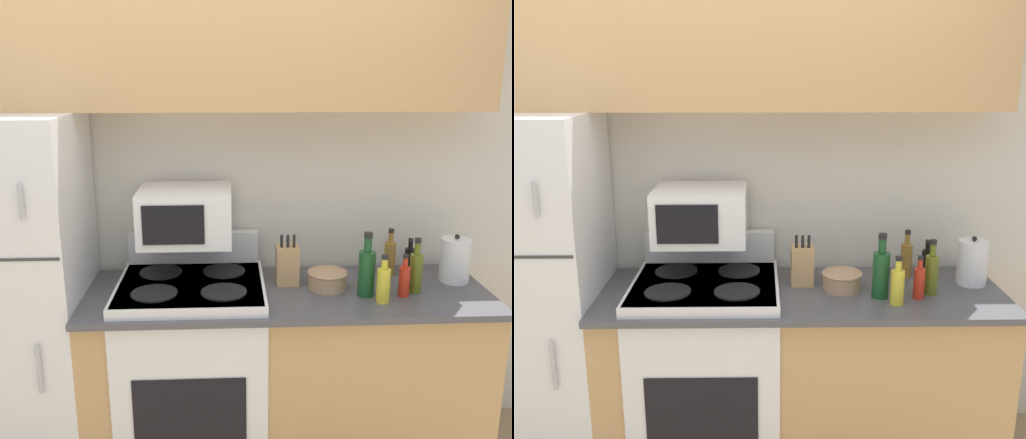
% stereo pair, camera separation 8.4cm
% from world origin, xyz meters
% --- Properties ---
extents(wall_back, '(8.00, 0.05, 2.55)m').
position_xyz_m(wall_back, '(0.00, 0.66, 1.27)').
color(wall_back, silver).
rests_on(wall_back, ground_plane).
extents(lower_cabinets, '(1.88, 0.65, 0.90)m').
position_xyz_m(lower_cabinets, '(0.37, 0.30, 0.45)').
color(lower_cabinets, tan).
rests_on(lower_cabinets, ground_plane).
extents(refrigerator, '(0.73, 0.65, 1.72)m').
position_xyz_m(refrigerator, '(-0.94, 0.31, 0.86)').
color(refrigerator, white).
rests_on(refrigerator, ground_plane).
extents(upper_cabinets, '(2.61, 0.31, 0.68)m').
position_xyz_m(upper_cabinets, '(0.00, 0.48, 2.06)').
color(upper_cabinets, tan).
rests_on(upper_cabinets, refrigerator).
extents(stove, '(0.68, 0.63, 1.11)m').
position_xyz_m(stove, '(-0.09, 0.29, 0.49)').
color(stove, white).
rests_on(stove, ground_plane).
extents(microwave, '(0.43, 0.36, 0.25)m').
position_xyz_m(microwave, '(-0.11, 0.41, 1.24)').
color(microwave, white).
rests_on(microwave, stove).
extents(knife_block, '(0.11, 0.11, 0.25)m').
position_xyz_m(knife_block, '(0.37, 0.38, 0.99)').
color(knife_block, tan).
rests_on(knife_block, lower_cabinets).
extents(bowl, '(0.19, 0.19, 0.09)m').
position_xyz_m(bowl, '(0.55, 0.30, 0.94)').
color(bowl, tan).
rests_on(bowl, lower_cabinets).
extents(bottle_olive_oil, '(0.06, 0.06, 0.26)m').
position_xyz_m(bottle_olive_oil, '(0.95, 0.24, 1.00)').
color(bottle_olive_oil, '#5B6619').
rests_on(bottle_olive_oil, lower_cabinets).
extents(bottle_cooking_spray, '(0.06, 0.06, 0.22)m').
position_xyz_m(bottle_cooking_spray, '(0.77, 0.13, 0.98)').
color(bottle_cooking_spray, gold).
rests_on(bottle_cooking_spray, lower_cabinets).
extents(bottle_soy_sauce, '(0.05, 0.05, 0.18)m').
position_xyz_m(bottle_soy_sauce, '(1.01, 0.50, 0.97)').
color(bottle_soy_sauce, black).
rests_on(bottle_soy_sauce, lower_cabinets).
extents(bottle_wine_green, '(0.08, 0.08, 0.30)m').
position_xyz_m(bottle_wine_green, '(0.71, 0.21, 1.02)').
color(bottle_wine_green, '#194C23').
rests_on(bottle_wine_green, lower_cabinets).
extents(bottle_vinegar, '(0.06, 0.06, 0.24)m').
position_xyz_m(bottle_vinegar, '(0.90, 0.47, 0.99)').
color(bottle_vinegar, olive).
rests_on(bottle_vinegar, lower_cabinets).
extents(bottle_hot_sauce, '(0.05, 0.05, 0.20)m').
position_xyz_m(bottle_hot_sauce, '(0.89, 0.20, 0.98)').
color(bottle_hot_sauce, red).
rests_on(bottle_hot_sauce, lower_cabinets).
extents(kettle, '(0.14, 0.14, 0.24)m').
position_xyz_m(kettle, '(1.19, 0.37, 1.00)').
color(kettle, white).
rests_on(kettle, lower_cabinets).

